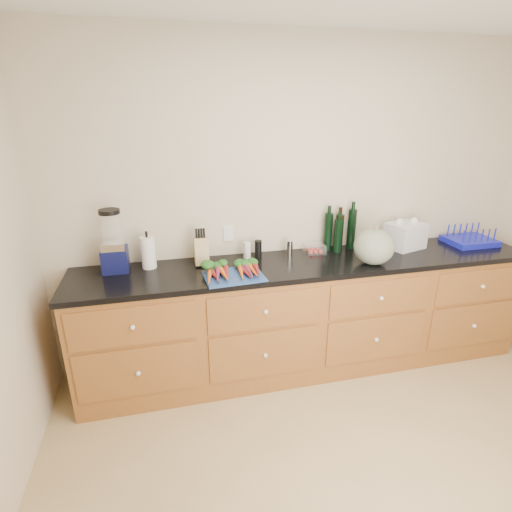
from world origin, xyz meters
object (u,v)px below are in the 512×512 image
object	(u,v)px
cutting_board	(234,276)
carrots	(232,270)
knife_block	(201,251)
dish_rack	(470,239)
paper_towel	(148,253)
blender_appliance	(113,245)
tomato_box	(315,249)
squash	(374,247)

from	to	relation	value
cutting_board	carrots	bearing A→B (deg)	90.00
knife_block	dish_rack	bearing A→B (deg)	-1.46
cutting_board	paper_towel	size ratio (longest dim) A/B	1.73
blender_appliance	tomato_box	distance (m)	1.56
squash	knife_block	bearing A→B (deg)	166.94
paper_towel	knife_block	distance (m)	0.39
carrots	squash	world-z (taller)	squash
dish_rack	cutting_board	bearing A→B (deg)	-173.64
dish_rack	paper_towel	bearing A→B (deg)	178.32
cutting_board	dish_rack	bearing A→B (deg)	6.36
blender_appliance	knife_block	distance (m)	0.63
blender_appliance	tomato_box	world-z (taller)	blender_appliance
tomato_box	dish_rack	distance (m)	1.42
cutting_board	carrots	xyz separation A→B (m)	(0.00, 0.05, 0.03)
knife_block	blender_appliance	bearing A→B (deg)	178.40
squash	knife_block	xyz separation A→B (m)	(-1.27, 0.30, -0.03)
carrots	tomato_box	distance (m)	0.79
blender_appliance	tomato_box	bearing A→B (deg)	0.46
tomato_box	squash	bearing A→B (deg)	-43.20
carrots	knife_block	bearing A→B (deg)	127.16
dish_rack	carrots	bearing A→B (deg)	-174.89
paper_towel	cutting_board	bearing A→B (deg)	-28.84
carrots	blender_appliance	xyz separation A→B (m)	(-0.82, 0.27, 0.16)
paper_towel	tomato_box	distance (m)	1.32
carrots	paper_towel	world-z (taller)	paper_towel
blender_appliance	tomato_box	xyz separation A→B (m)	(1.55, 0.01, -0.16)
knife_block	squash	bearing A→B (deg)	-13.06
dish_rack	squash	bearing A→B (deg)	-167.59
carrots	dish_rack	distance (m)	2.16
carrots	dish_rack	world-z (taller)	dish_rack
cutting_board	squash	distance (m)	1.09
knife_block	tomato_box	size ratio (longest dim) A/B	1.31
squash	paper_towel	bearing A→B (deg)	169.26
carrots	tomato_box	bearing A→B (deg)	21.01
cutting_board	blender_appliance	size ratio (longest dim) A/B	0.90
squash	tomato_box	distance (m)	0.49
paper_towel	squash	bearing A→B (deg)	-10.74
paper_towel	tomato_box	world-z (taller)	paper_towel
blender_appliance	dish_rack	size ratio (longest dim) A/B	1.18
squash	blender_appliance	world-z (taller)	blender_appliance
carrots	dish_rack	bearing A→B (deg)	5.11
dish_rack	knife_block	bearing A→B (deg)	178.54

